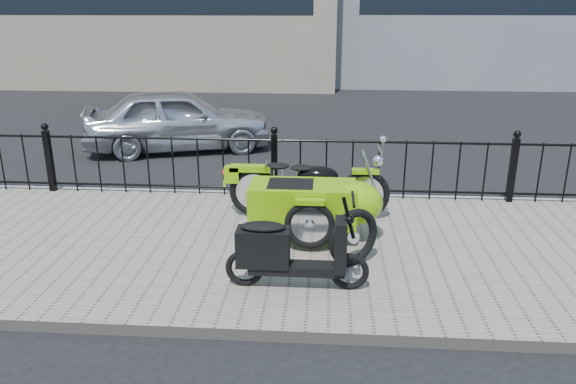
# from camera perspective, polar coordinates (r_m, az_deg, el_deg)

# --- Properties ---
(ground) EXTENTS (120.00, 120.00, 0.00)m
(ground) POSITION_cam_1_polar(r_m,az_deg,el_deg) (7.44, -2.30, -4.54)
(ground) COLOR black
(ground) RESTS_ON ground
(sidewalk) EXTENTS (30.00, 3.80, 0.12)m
(sidewalk) POSITION_cam_1_polar(r_m,az_deg,el_deg) (6.96, -2.76, -5.72)
(sidewalk) COLOR gray
(sidewalk) RESTS_ON ground
(curb) EXTENTS (30.00, 0.10, 0.12)m
(curb) POSITION_cam_1_polar(r_m,az_deg,el_deg) (8.75, -1.27, -0.44)
(curb) COLOR gray
(curb) RESTS_ON ground
(iron_fence) EXTENTS (14.11, 0.11, 1.08)m
(iron_fence) POSITION_cam_1_polar(r_m,az_deg,el_deg) (8.45, -1.38, 2.62)
(iron_fence) COLOR black
(iron_fence) RESTS_ON sidewalk
(motorcycle_sidecar) EXTENTS (2.28, 1.48, 0.98)m
(motorcycle_sidecar) POSITION_cam_1_polar(r_m,az_deg,el_deg) (7.02, 3.02, -0.77)
(motorcycle_sidecar) COLOR black
(motorcycle_sidecar) RESTS_ON sidewalk
(scooter) EXTENTS (1.49, 0.43, 1.01)m
(scooter) POSITION_cam_1_polar(r_m,az_deg,el_deg) (5.77, -0.14, -6.16)
(scooter) COLOR black
(scooter) RESTS_ON sidewalk
(spare_tire) EXTENTS (0.59, 0.49, 0.67)m
(spare_tire) POSITION_cam_1_polar(r_m,az_deg,el_deg) (6.29, 6.68, -4.62)
(spare_tire) COLOR black
(spare_tire) RESTS_ON sidewalk
(sedan_car) EXTENTS (4.03, 2.52, 1.28)m
(sedan_car) POSITION_cam_1_polar(r_m,az_deg,el_deg) (11.82, -11.09, 7.25)
(sedan_car) COLOR silver
(sedan_car) RESTS_ON ground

